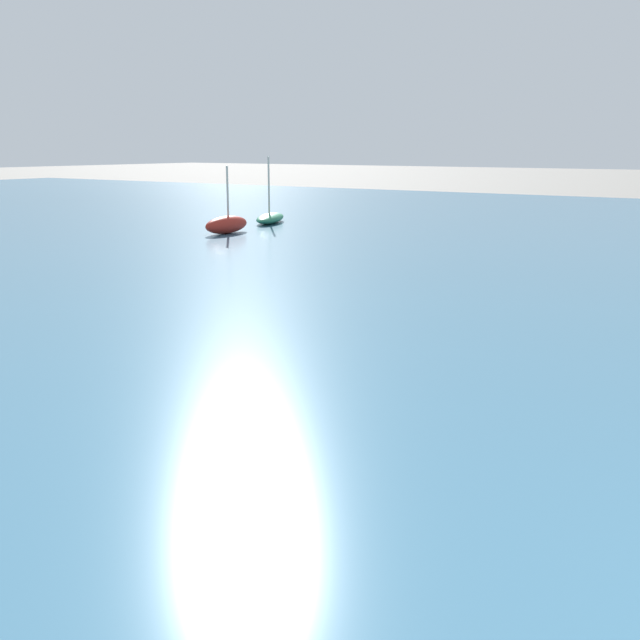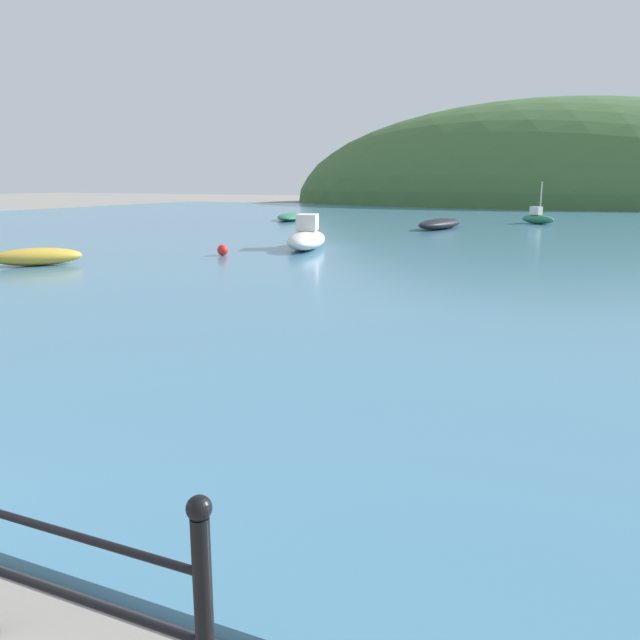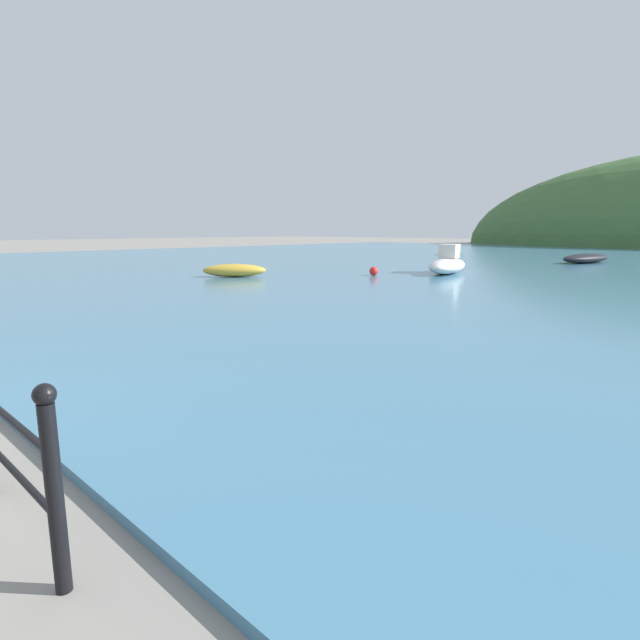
# 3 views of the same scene
# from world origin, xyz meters

# --- Properties ---
(boat_blue_hull) EXTENTS (2.07, 0.73, 2.22)m
(boat_blue_hull) POSITION_xyz_m (14.15, 18.50, 0.40)
(boat_blue_hull) COLOR maroon
(boat_blue_hull) RESTS_ON water
(boat_white_sailboat) EXTENTS (2.75, 1.79, 2.48)m
(boat_white_sailboat) POSITION_xyz_m (17.71, 19.38, 0.30)
(boat_white_sailboat) COLOR #287551
(boat_white_sailboat) RESTS_ON water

